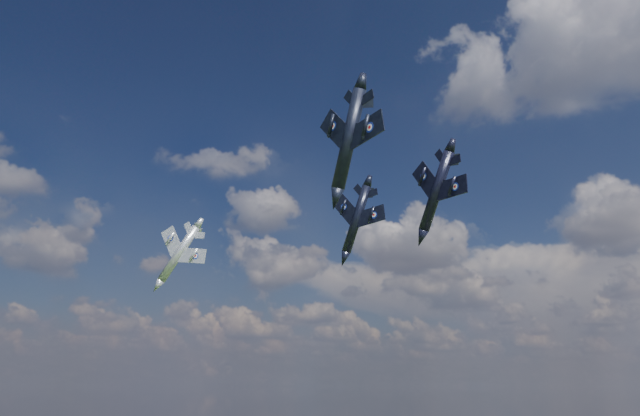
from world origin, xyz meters
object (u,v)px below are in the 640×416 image
Objects in this scene: jet_high_navy at (436,191)px; jet_left_silver at (179,254)px; jet_lead_navy at (357,219)px; jet_right_navy at (349,139)px.

jet_left_silver is at bearing -158.10° from jet_high_navy.
jet_left_silver is (-34.01, -3.64, -1.09)m from jet_lead_navy.
jet_lead_navy is 0.91× the size of jet_left_silver.
jet_left_silver is (-44.87, -7.00, -3.87)m from jet_high_navy.
jet_high_navy is at bearing 14.78° from jet_lead_navy.
jet_high_navy is at bearing -13.98° from jet_left_silver.
jet_high_navy reaches higher than jet_left_silver.
jet_high_navy is (-4.06, 25.57, 1.70)m from jet_right_navy.
jet_high_navy is 45.58m from jet_left_silver.
jet_high_navy reaches higher than jet_right_navy.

